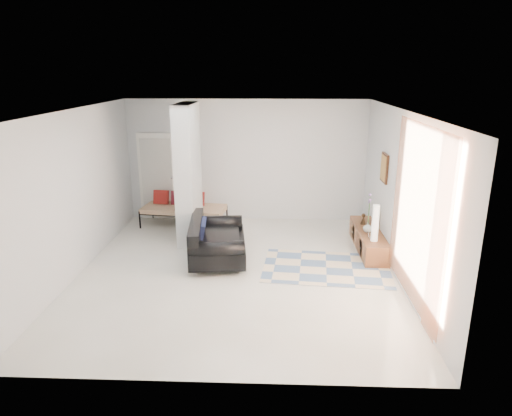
{
  "coord_description": "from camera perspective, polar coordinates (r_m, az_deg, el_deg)",
  "views": [
    {
      "loc": [
        0.64,
        -7.38,
        3.43
      ],
      "look_at": [
        0.32,
        0.6,
        0.99
      ],
      "focal_mm": 32.0,
      "sensor_mm": 36.0,
      "label": 1
    }
  ],
  "objects": [
    {
      "name": "cylinder_lamp",
      "position": [
        8.6,
        14.69,
        -1.83
      ],
      "size": [
        0.13,
        0.13,
        0.68
      ],
      "primitive_type": "cylinder",
      "color": "white",
      "rests_on": "media_console"
    },
    {
      "name": "floor",
      "position": [
        8.16,
        -2.42,
        -7.9
      ],
      "size": [
        6.0,
        6.0,
        0.0
      ],
      "primitive_type": "plane",
      "color": "beige",
      "rests_on": "ground"
    },
    {
      "name": "wall_art",
      "position": [
        8.95,
        15.76,
        4.85
      ],
      "size": [
        0.04,
        0.45,
        0.55
      ],
      "primitive_type": "cube",
      "color": "#361B0E",
      "rests_on": "wall_right"
    },
    {
      "name": "partition_column",
      "position": [
        9.37,
        -8.47,
        4.26
      ],
      "size": [
        0.35,
        1.2,
        2.8
      ],
      "primitive_type": "cube",
      "color": "silver",
      "rests_on": "floor"
    },
    {
      "name": "daybed",
      "position": [
        10.51,
        -9.1,
        0.06
      ],
      "size": [
        1.94,
        1.02,
        0.77
      ],
      "rotation": [
        0.0,
        0.0,
        -0.13
      ],
      "color": "black",
      "rests_on": "floor"
    },
    {
      "name": "ceiling",
      "position": [
        7.44,
        -2.69,
        12.08
      ],
      "size": [
        6.0,
        6.0,
        0.0
      ],
      "primitive_type": "plane",
      "rotation": [
        3.14,
        0.0,
        0.0
      ],
      "color": "white",
      "rests_on": "wall_back"
    },
    {
      "name": "media_console",
      "position": [
        9.31,
        13.85,
        -3.84
      ],
      "size": [
        0.45,
        1.87,
        0.8
      ],
      "color": "brown",
      "rests_on": "floor"
    },
    {
      "name": "hallway_door",
      "position": [
        10.97,
        -12.24,
        3.87
      ],
      "size": [
        0.85,
        0.06,
        2.04
      ],
      "primitive_type": "cube",
      "color": "white",
      "rests_on": "floor"
    },
    {
      "name": "area_rug",
      "position": [
        8.37,
        8.77,
        -7.39
      ],
      "size": [
        2.37,
        1.7,
        0.01
      ],
      "primitive_type": "cube",
      "rotation": [
        0.0,
        0.0,
        -0.09
      ],
      "color": "beige",
      "rests_on": "floor"
    },
    {
      "name": "vase",
      "position": [
        9.1,
        13.79,
        -2.35
      ],
      "size": [
        0.21,
        0.21,
        0.19
      ],
      "primitive_type": "imported",
      "rotation": [
        0.0,
        0.0,
        -0.16
      ],
      "color": "#B8C3C0",
      "rests_on": "media_console"
    },
    {
      "name": "loveseat",
      "position": [
        8.57,
        -5.23,
        -4.17
      ],
      "size": [
        1.16,
        1.78,
        0.76
      ],
      "rotation": [
        0.0,
        0.0,
        0.1
      ],
      "color": "silver",
      "rests_on": "floor"
    },
    {
      "name": "bronze_figurine",
      "position": [
        9.54,
        13.26,
        -1.33
      ],
      "size": [
        0.12,
        0.12,
        0.22
      ],
      "primitive_type": null,
      "rotation": [
        0.0,
        0.0,
        -0.05
      ],
      "color": "#312215",
      "rests_on": "media_console"
    },
    {
      "name": "wall_right",
      "position": [
        7.94,
        17.65,
        1.33
      ],
      "size": [
        0.0,
        6.0,
        6.0
      ],
      "primitive_type": "plane",
      "rotation": [
        1.57,
        0.0,
        -1.57
      ],
      "color": "silver",
      "rests_on": "ground"
    },
    {
      "name": "wall_left",
      "position": [
        8.37,
        -21.66,
        1.71
      ],
      "size": [
        0.0,
        6.0,
        6.0
      ],
      "primitive_type": "plane",
      "rotation": [
        1.57,
        0.0,
        1.57
      ],
      "color": "silver",
      "rests_on": "ground"
    },
    {
      "name": "wall_front",
      "position": [
        4.87,
        -5.5,
        -7.74
      ],
      "size": [
        6.0,
        0.0,
        6.0
      ],
      "primitive_type": "plane",
      "rotation": [
        -1.57,
        0.0,
        0.0
      ],
      "color": "silver",
      "rests_on": "ground"
    },
    {
      "name": "wall_back",
      "position": [
        10.6,
        -1.2,
        5.91
      ],
      "size": [
        6.0,
        0.0,
        6.0
      ],
      "primitive_type": "plane",
      "rotation": [
        1.57,
        0.0,
        0.0
      ],
      "color": "silver",
      "rests_on": "ground"
    },
    {
      "name": "curtain",
      "position": [
        6.85,
        19.46,
        -0.85
      ],
      "size": [
        0.0,
        2.55,
        2.55
      ],
      "primitive_type": "plane",
      "rotation": [
        1.57,
        0.0,
        1.57
      ],
      "color": "#DB6D39",
      "rests_on": "wall_right"
    }
  ]
}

